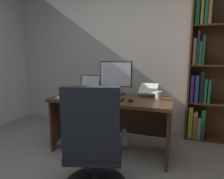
# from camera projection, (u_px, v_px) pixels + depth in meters

# --- Properties ---
(wall_back) EXTENTS (5.27, 0.12, 2.69)m
(wall_back) POSITION_uv_depth(u_px,v_px,m) (137.00, 51.00, 3.43)
(wall_back) COLOR beige
(wall_back) RESTS_ON ground
(desk) EXTENTS (1.55, 0.71, 0.73)m
(desk) POSITION_uv_depth(u_px,v_px,m) (114.00, 111.00, 2.73)
(desk) COLOR #4C2D19
(desk) RESTS_ON ground
(bookshelf) EXTENTS (0.89, 0.27, 2.26)m
(bookshelf) POSITION_uv_depth(u_px,v_px,m) (212.00, 70.00, 2.92)
(bookshelf) COLOR #4C2D19
(bookshelf) RESTS_ON ground
(office_chair) EXTENTS (0.69, 0.61, 1.03)m
(office_chair) POSITION_uv_depth(u_px,v_px,m) (93.00, 150.00, 1.81)
(office_chair) COLOR #232326
(office_chair) RESTS_ON ground
(monitor) EXTENTS (0.47, 0.16, 0.47)m
(monitor) POSITION_uv_depth(u_px,v_px,m) (116.00, 78.00, 2.80)
(monitor) COLOR #232326
(monitor) RESTS_ON desk
(laptop) EXTENTS (0.33, 0.32, 0.25)m
(laptop) POSITION_uv_depth(u_px,v_px,m) (87.00, 89.00, 2.98)
(laptop) COLOR #232326
(laptop) RESTS_ON desk
(keyboard) EXTENTS (0.42, 0.15, 0.02)m
(keyboard) POSITION_uv_depth(u_px,v_px,m) (107.00, 99.00, 2.51)
(keyboard) COLOR #232326
(keyboard) RESTS_ON desk
(computer_mouse) EXTENTS (0.06, 0.10, 0.04)m
(computer_mouse) POSITION_uv_depth(u_px,v_px,m) (130.00, 100.00, 2.41)
(computer_mouse) COLOR #232326
(computer_mouse) RESTS_ON desk
(reading_stand_with_book) EXTENTS (0.27, 0.27, 0.16)m
(reading_stand_with_book) POSITION_uv_depth(u_px,v_px,m) (148.00, 90.00, 2.74)
(reading_stand_with_book) COLOR #232326
(reading_stand_with_book) RESTS_ON desk
(open_binder) EXTENTS (0.52, 0.31, 0.02)m
(open_binder) POSITION_uv_depth(u_px,v_px,m) (78.00, 97.00, 2.59)
(open_binder) COLOR #2D84C6
(open_binder) RESTS_ON desk
(notepad) EXTENTS (0.18, 0.23, 0.01)m
(notepad) POSITION_uv_depth(u_px,v_px,m) (99.00, 96.00, 2.70)
(notepad) COLOR white
(notepad) RESTS_ON desk
(pen) EXTENTS (0.14, 0.01, 0.01)m
(pen) POSITION_uv_depth(u_px,v_px,m) (100.00, 96.00, 2.69)
(pen) COLOR navy
(pen) RESTS_ON notepad
(coffee_mug) EXTENTS (0.08, 0.08, 0.11)m
(coffee_mug) POSITION_uv_depth(u_px,v_px,m) (159.00, 95.00, 2.50)
(coffee_mug) COLOR silver
(coffee_mug) RESTS_ON desk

